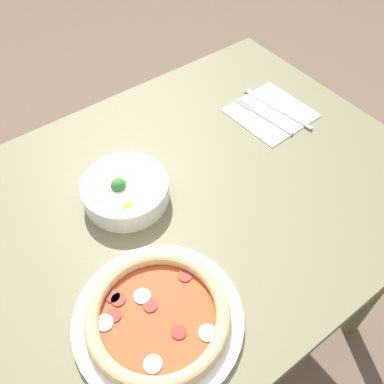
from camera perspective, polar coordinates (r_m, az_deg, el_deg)
name	(u,v)px	position (r m, az deg, el deg)	size (l,w,h in m)	color
ground_plane	(163,349)	(1.59, -3.86, -20.13)	(8.00, 8.00, 0.00)	brown
dining_table	(149,248)	(1.00, -5.81, -7.39)	(1.31, 0.80, 0.77)	#706B4C
pizza	(158,317)	(0.78, -4.58, -16.28)	(0.30, 0.30, 0.04)	white
bowl	(123,191)	(0.92, -9.12, 0.15)	(0.19, 0.19, 0.07)	white
napkin	(271,113)	(1.16, 10.43, 10.35)	(0.20, 0.20, 0.00)	white
fork	(264,116)	(1.14, 9.51, 9.94)	(0.03, 0.19, 0.00)	silver
knife	(280,110)	(1.17, 11.66, 10.65)	(0.04, 0.22, 0.01)	silver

